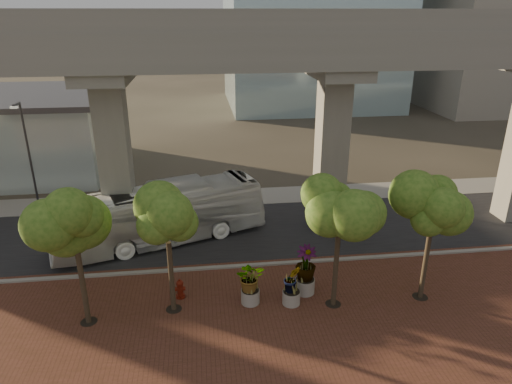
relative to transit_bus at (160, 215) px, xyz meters
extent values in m
plane|color=#322E24|center=(3.83, -1.48, -1.65)|extent=(160.00, 160.00, 0.00)
cube|color=brown|center=(3.83, -9.48, -1.62)|extent=(70.00, 13.00, 0.06)
cube|color=black|center=(3.83, 0.52, -1.63)|extent=(90.00, 8.00, 0.04)
cube|color=gray|center=(3.83, -3.48, -1.57)|extent=(70.00, 0.25, 0.16)
cube|color=gray|center=(3.83, 6.02, -1.62)|extent=(90.00, 3.00, 0.06)
cube|color=gray|center=(3.83, -1.08, 8.85)|extent=(72.00, 2.40, 1.80)
cube|color=gray|center=(3.83, 2.12, 8.85)|extent=(72.00, 2.40, 1.80)
cube|color=gray|center=(3.83, -2.18, 10.25)|extent=(72.00, 0.12, 1.00)
cube|color=gray|center=(3.83, 3.22, 10.25)|extent=(72.00, 0.12, 1.00)
cube|color=gray|center=(41.83, 34.52, 10.35)|extent=(18.00, 16.00, 24.00)
imported|color=white|center=(0.00, 0.00, 0.00)|extent=(12.12, 6.44, 3.30)
cylinder|color=#65170B|center=(1.20, -5.80, -1.54)|extent=(0.43, 0.43, 0.10)
cylinder|color=#65170B|center=(1.20, -5.80, -1.20)|extent=(0.29, 0.29, 0.69)
sphere|color=#65170B|center=(1.20, -5.80, -0.85)|extent=(0.33, 0.33, 0.33)
cylinder|color=#65170B|center=(1.20, -5.80, -0.70)|extent=(0.10, 0.10, 0.12)
cylinder|color=#65170B|center=(1.20, -5.80, -1.14)|extent=(0.48, 0.19, 0.19)
cylinder|color=#A29A92|center=(4.33, -6.61, -1.27)|extent=(0.84, 0.84, 0.65)
imported|color=#325F19|center=(4.33, -6.61, -0.25)|extent=(1.86, 1.86, 1.39)
cylinder|color=#A9A299|center=(6.94, -6.13, -1.24)|extent=(0.91, 0.91, 0.71)
imported|color=#325F19|center=(6.94, -6.13, -0.05)|extent=(2.23, 2.23, 1.67)
cylinder|color=#AEA89E|center=(6.14, -6.91, -1.28)|extent=(0.80, 0.80, 0.62)
imported|color=#325F19|center=(6.14, -6.91, -0.31)|extent=(1.77, 1.77, 1.33)
cylinder|color=#473B28|center=(-2.61, -7.12, 0.15)|extent=(0.22, 0.22, 3.49)
cylinder|color=black|center=(-2.61, -7.12, -1.59)|extent=(0.70, 0.70, 0.01)
cylinder|color=#473B28|center=(0.92, -6.68, 0.07)|extent=(0.22, 0.22, 3.31)
cylinder|color=black|center=(0.92, -6.68, -1.59)|extent=(0.70, 0.70, 0.01)
cylinder|color=#473B28|center=(8.00, -7.20, 0.18)|extent=(0.22, 0.22, 3.55)
cylinder|color=black|center=(8.00, -7.20, -1.59)|extent=(0.70, 0.70, 0.01)
cylinder|color=#473B28|center=(12.13, -7.17, 0.13)|extent=(0.22, 0.22, 3.44)
cylinder|color=black|center=(12.13, -7.17, -1.59)|extent=(0.70, 0.70, 0.01)
cylinder|color=#313036|center=(-7.82, 4.02, 2.06)|extent=(0.13, 0.13, 7.34)
cube|color=#313036|center=(-7.82, 3.56, 5.73)|extent=(0.14, 0.92, 0.14)
cube|color=silver|center=(-7.82, 3.10, 5.64)|extent=(0.37, 0.18, 0.11)
cylinder|color=#313236|center=(11.20, 5.67, 2.44)|extent=(0.14, 0.14, 8.11)
cube|color=#313236|center=(11.20, 5.16, 6.50)|extent=(0.15, 1.01, 0.15)
cube|color=silver|center=(11.20, 4.65, 6.40)|extent=(0.41, 0.20, 0.12)
camera|label=1|loc=(2.40, -23.78, 10.63)|focal=32.00mm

